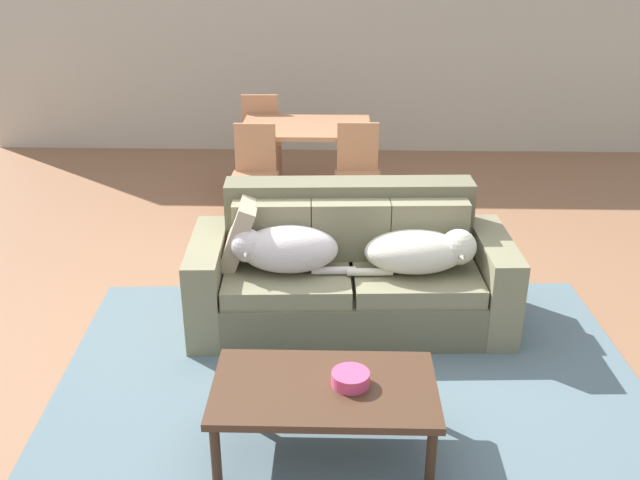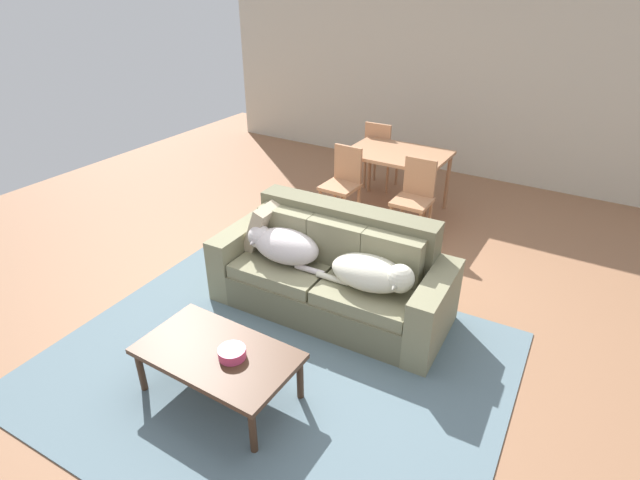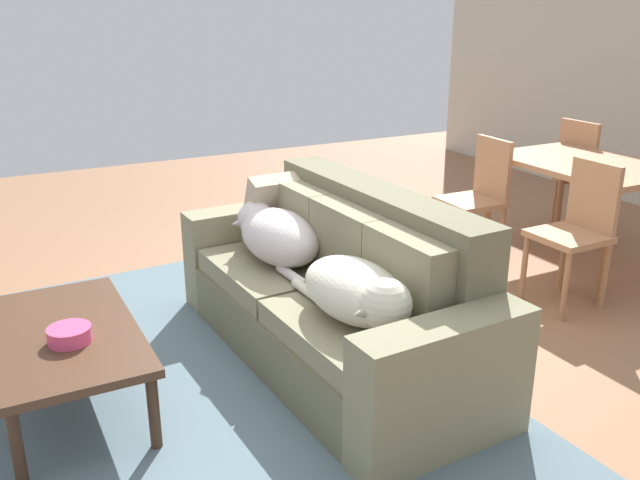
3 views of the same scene
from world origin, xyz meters
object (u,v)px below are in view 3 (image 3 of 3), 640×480
object	(u,v)px
dining_table	(586,173)
dining_chair_far_left	(584,173)
coffee_table	(64,339)
dining_chair_near_right	(578,226)
dining_chair_near_left	(479,193)
couch	(338,296)
bowl_on_coffee_table	(70,335)
dog_on_right_cushion	(359,292)
dog_on_left_cushion	(276,235)
throw_pillow_by_left_arm	(281,208)

from	to	relation	value
dining_table	dining_chair_far_left	bearing A→B (deg)	131.94
coffee_table	dining_chair_near_right	xyz separation A→B (m)	(0.23, 3.01, 0.15)
dining_chair_near_left	dining_chair_near_right	distance (m)	0.90
dining_chair_near_right	dining_chair_near_left	bearing A→B (deg)	-179.32
couch	coffee_table	size ratio (longest dim) A/B	1.90
dining_chair_near_left	bowl_on_coffee_table	bearing A→B (deg)	-73.50
dog_on_right_cushion	dining_chair_far_left	world-z (taller)	dining_chair_far_left
bowl_on_coffee_table	dog_on_right_cushion	bearing A→B (deg)	68.76
dog_on_left_cushion	throw_pillow_by_left_arm	distance (m)	0.36
bowl_on_coffee_table	dining_chair_far_left	bearing A→B (deg)	101.74
dog_on_left_cushion	coffee_table	world-z (taller)	dog_on_left_cushion
dog_on_left_cushion	dining_chair_near_right	bearing A→B (deg)	71.67
coffee_table	dining_chair_near_left	world-z (taller)	dining_chair_near_left
dog_on_right_cushion	coffee_table	xyz separation A→B (m)	(-0.60, -1.22, -0.22)
couch	dining_table	distance (m)	2.26
bowl_on_coffee_table	dog_on_left_cushion	bearing A→B (deg)	109.17
dining_chair_near_left	dining_chair_near_right	size ratio (longest dim) A/B	0.99
dog_on_left_cushion	dining_chair_far_left	size ratio (longest dim) A/B	0.85
couch	dog_on_left_cushion	world-z (taller)	couch
dog_on_left_cushion	dog_on_right_cushion	xyz separation A→B (m)	(0.88, 0.02, -0.01)
bowl_on_coffee_table	couch	bearing A→B (deg)	89.31
dining_table	dining_chair_near_right	size ratio (longest dim) A/B	1.32
couch	dining_table	world-z (taller)	couch
couch	dog_on_right_cushion	xyz separation A→B (m)	(0.45, -0.14, 0.23)
dog_on_right_cushion	coffee_table	distance (m)	1.37
dog_on_left_cushion	dining_table	size ratio (longest dim) A/B	0.67
dog_on_right_cushion	dining_chair_near_left	world-z (taller)	dining_chair_near_left
dog_on_right_cushion	bowl_on_coffee_table	distance (m)	1.30
dining_table	bowl_on_coffee_table	bearing A→B (deg)	-84.03
dog_on_right_cushion	dining_table	distance (m)	2.50
dog_on_left_cushion	coffee_table	bearing A→B (deg)	-79.23
throw_pillow_by_left_arm	dining_table	xyz separation A→B (m)	(0.35, 2.19, 0.05)
dog_on_right_cushion	throw_pillow_by_left_arm	distance (m)	1.20
throw_pillow_by_left_arm	dining_table	world-z (taller)	throw_pillow_by_left_arm
dog_on_right_cushion	bowl_on_coffee_table	xyz separation A→B (m)	(-0.47, -1.20, -0.14)
dining_chair_near_right	bowl_on_coffee_table	bearing A→B (deg)	-92.66
dining_chair_far_left	bowl_on_coffee_table	bearing A→B (deg)	99.65
couch	dining_chair_far_left	bearing A→B (deg)	105.04
coffee_table	dining_chair_near_right	bearing A→B (deg)	85.63
couch	dog_on_right_cushion	distance (m)	0.53
couch	dog_on_left_cushion	distance (m)	0.52
couch	dog_on_right_cushion	bearing A→B (deg)	-20.12
throw_pillow_by_left_arm	dining_chair_near_right	size ratio (longest dim) A/B	0.50
couch	dining_chair_near_left	size ratio (longest dim) A/B	2.37
couch	dining_chair_near_left	distance (m)	1.83
dog_on_left_cushion	throw_pillow_by_left_arm	xyz separation A→B (m)	(-0.31, 0.17, 0.05)
throw_pillow_by_left_arm	bowl_on_coffee_table	xyz separation A→B (m)	(0.72, -1.36, -0.20)
dining_chair_far_left	dog_on_left_cushion	bearing A→B (deg)	96.47
coffee_table	dining_chair_far_left	world-z (taller)	dining_chair_far_left
couch	dining_chair_near_left	bearing A→B (deg)	114.19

